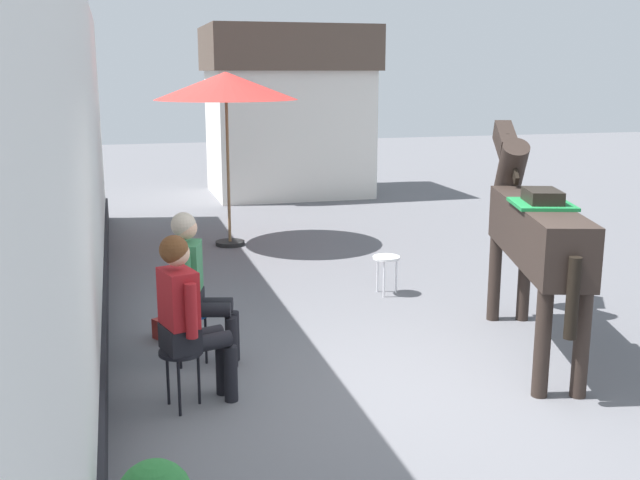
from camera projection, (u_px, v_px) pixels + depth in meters
name	position (u px, v px, depth m)	size (l,w,h in m)	color
ground_plane	(313.00, 292.00, 9.01)	(40.00, 40.00, 0.00)	slate
pub_facade_wall	(76.00, 193.00, 6.61)	(0.34, 14.00, 3.40)	white
distant_cottage	(288.00, 109.00, 15.92)	(3.40, 2.60, 3.50)	silver
seated_visitor_near	(187.00, 312.00, 5.77)	(0.61, 0.48, 1.39)	black
seated_visitor_far	(195.00, 281.00, 6.64)	(0.61, 0.48, 1.39)	#194C99
saddled_horse_center	(534.00, 229.00, 6.93)	(1.14, 2.91, 2.06)	#2D231E
cafe_parasol	(226.00, 87.00, 10.94)	(2.10, 2.10, 2.58)	black
spare_stool_white	(386.00, 261.00, 8.84)	(0.32, 0.32, 0.46)	white
satchel_bag	(165.00, 330.00, 7.37)	(0.28, 0.12, 0.20)	maroon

